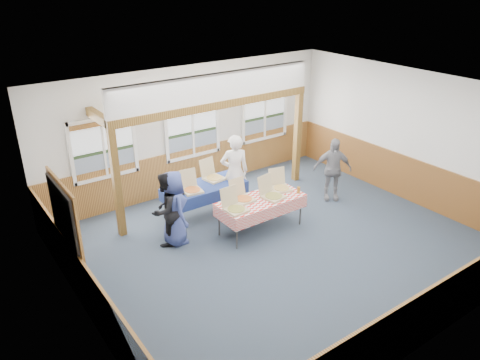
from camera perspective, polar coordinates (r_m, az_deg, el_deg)
name	(u,v)px	position (r m, az deg, el deg)	size (l,w,h in m)	color
floor	(279,244)	(9.94, 4.74, -7.83)	(8.00, 8.00, 0.00)	#283141
ceiling	(285,94)	(8.67, 5.47, 10.37)	(8.00, 8.00, 0.00)	white
wall_back	(192,129)	(11.88, -5.92, 6.20)	(8.00, 8.00, 0.00)	silver
wall_front	(443,257)	(7.22, 23.46, -8.57)	(8.00, 8.00, 0.00)	silver
wall_left	(78,237)	(7.50, -19.17, -6.56)	(8.00, 8.00, 0.00)	silver
wall_right	(409,136)	(12.02, 19.88, 5.07)	(8.00, 8.00, 0.00)	silver
wainscot_back	(194,168)	(12.22, -5.65, 1.49)	(7.98, 0.05, 1.10)	brown
wainscot_front	(428,315)	(7.82, 21.99, -15.00)	(7.98, 0.05, 1.10)	brown
wainscot_left	(89,293)	(8.07, -17.96, -12.94)	(0.05, 6.98, 1.10)	brown
wainscot_right	(402,176)	(12.36, 19.13, 0.46)	(0.05, 6.98, 1.10)	brown
cased_opening	(68,241)	(8.54, -20.26, -7.03)	(0.06, 1.30, 2.10)	#383838
window_left	(103,145)	(10.93, -16.33, 4.13)	(1.56, 0.10, 1.46)	white
window_mid	(192,126)	(11.82, -5.83, 6.51)	(1.56, 0.10, 1.46)	white
window_right	(265,112)	(13.05, 3.03, 8.33)	(1.56, 0.10, 1.46)	white
post_left	(117,184)	(10.03, -14.77, -0.49)	(0.15, 0.15, 2.40)	#543612
post_right	(297,138)	(12.48, 7.00, 5.11)	(0.15, 0.15, 2.40)	#543612
cross_beam	(217,105)	(10.63, -2.84, 9.13)	(5.15, 0.18, 0.18)	#543612
table_left	(204,187)	(10.76, -4.37, -0.88)	(2.09, 1.56, 0.76)	#383838
table_right	(261,201)	(10.10, 2.57, -2.61)	(2.09, 1.43, 0.76)	#383838
pizza_box_a	(192,188)	(10.45, -5.93, -1.01)	(0.46, 0.54, 0.44)	tan
pizza_box_b	(213,176)	(11.00, -3.31, 0.44)	(0.49, 0.57, 0.46)	tan
pizza_box_c	(235,207)	(9.58, -0.62, -3.37)	(0.42, 0.51, 0.45)	tan
pizza_box_d	(243,197)	(9.99, 0.31, -2.12)	(0.42, 0.50, 0.44)	tan
pizza_box_e	(272,195)	(10.13, 3.94, -1.79)	(0.50, 0.58, 0.46)	tan
pizza_box_f	(280,186)	(10.52, 4.95, -0.79)	(0.50, 0.56, 0.43)	tan
veggie_tray	(175,192)	(10.40, -7.91, -1.46)	(0.42, 0.42, 0.10)	black
drink_glass	(299,190)	(10.37, 7.15, -1.23)	(0.07, 0.07, 0.15)	#995F19
woman_white	(235,172)	(10.98, -0.67, 0.97)	(0.67, 0.44, 1.84)	silver
woman_black	(166,209)	(9.67, -8.97, -3.57)	(0.78, 0.60, 1.60)	black
man_blue	(174,208)	(9.68, -8.04, -3.41)	(0.79, 0.51, 1.61)	navy
person_grey	(332,169)	(11.67, 11.19, 1.29)	(0.93, 0.39, 1.59)	gray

